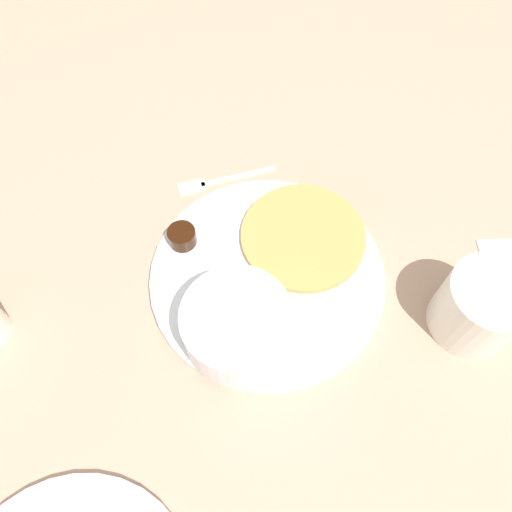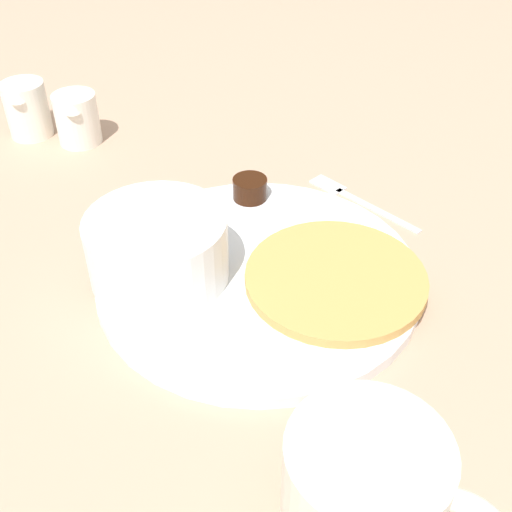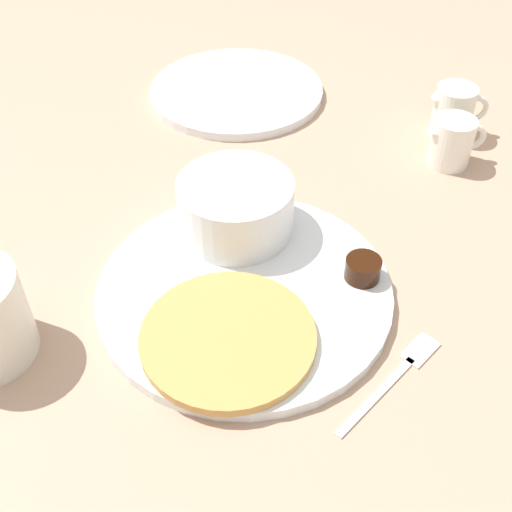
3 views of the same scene
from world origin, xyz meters
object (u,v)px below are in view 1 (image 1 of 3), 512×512
Objects in this scene: bowl at (237,325)px; plate at (267,276)px; coffee_mug at (482,306)px; fork at (215,181)px.

plate is at bearing -108.68° from bowl.
coffee_mug is at bearing 171.66° from plate.
bowl is (0.03, 0.08, 0.04)m from plate.
fork is at bearing -59.63° from plate.
fork is (0.06, -0.22, -0.04)m from bowl.
bowl is 1.09× the size of coffee_mug.
plate is 2.14× the size of fork.
fork is (0.08, -0.14, -0.00)m from plate.
coffee_mug reaches higher than plate.
coffee_mug is at bearing 151.25° from fork.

